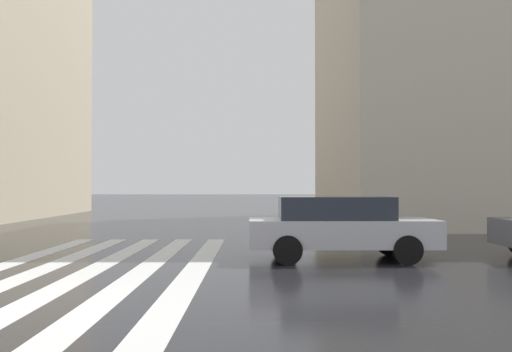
{
  "coord_description": "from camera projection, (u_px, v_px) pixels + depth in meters",
  "views": [
    {
      "loc": [
        -7.42,
        -4.17,
        1.64
      ],
      "look_at": [
        6.58,
        -4.22,
        1.89
      ],
      "focal_mm": 40.82,
      "sensor_mm": 36.0,
      "label": 1
    }
  ],
  "objects": [
    {
      "name": "zebra_crossing",
      "position": [
        93.0,
        270.0,
        11.37
      ],
      "size": [
        13.0,
        4.5,
        0.01
      ],
      "color": "silver",
      "rests_on": "ground_plane"
    },
    {
      "name": "car_silver",
      "position": [
        340.0,
        226.0,
        12.91
      ],
      "size": [
        1.85,
        4.1,
        1.41
      ],
      "color": "#B7B7BC",
      "rests_on": "ground_plane"
    }
  ]
}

